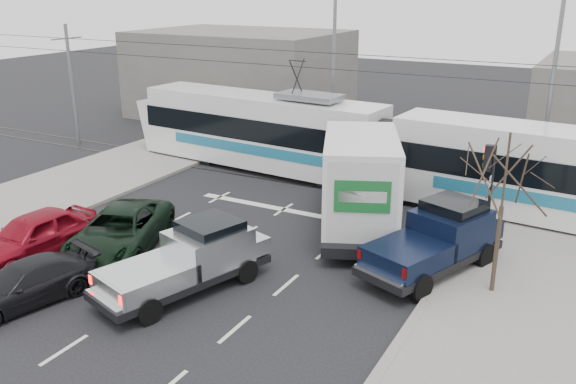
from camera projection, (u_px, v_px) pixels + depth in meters
The scene contains 17 objects.
ground at pixel (241, 274), 20.27m from camera, with size 120.00×120.00×0.00m, color black.
sidewalk_right at pixel (527, 344), 16.19m from camera, with size 6.00×60.00×0.15m, color gray.
sidewalk_left at pixel (1, 211), 25.65m from camera, with size 6.00×60.00×0.15m, color gray.
rails at pixel (356, 189), 28.59m from camera, with size 60.00×1.60×0.03m, color #33302D.
building_left at pixel (241, 74), 43.91m from camera, with size 14.00×10.00×6.00m, color slate.
bare_tree at pixel (505, 178), 17.70m from camera, with size 2.40×2.40×5.00m.
traffic_signal at pixel (489, 172), 21.87m from camera, with size 0.44×0.44×3.60m.
street_lamp_near at pixel (548, 80), 26.97m from camera, with size 2.38×0.25×9.00m.
street_lamp_far at pixel (331, 60), 33.81m from camera, with size 2.38×0.25×9.00m.
catenary at pixel (359, 108), 27.33m from camera, with size 60.00×0.20×7.00m.
tram at pixel (390, 150), 27.59m from camera, with size 27.90×5.01×5.67m.
silver_pickup at pixel (192, 258), 19.02m from camera, with size 3.54×6.01×2.07m.
box_truck at pixel (360, 183), 23.35m from camera, with size 5.50×8.17×3.88m.
navy_pickup at pixel (439, 239), 20.16m from camera, with size 3.80×5.84×2.31m.
green_car at pixel (120, 231), 21.78m from camera, with size 2.56×5.55×1.54m, color black.
red_car at pixel (33, 235), 21.32m from camera, with size 1.90×4.71×1.61m, color maroon.
dark_car at pixel (25, 284), 18.22m from camera, with size 1.78×4.38×1.27m, color black.
Camera 1 is at (10.07, -15.35, 9.14)m, focal length 38.00 mm.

